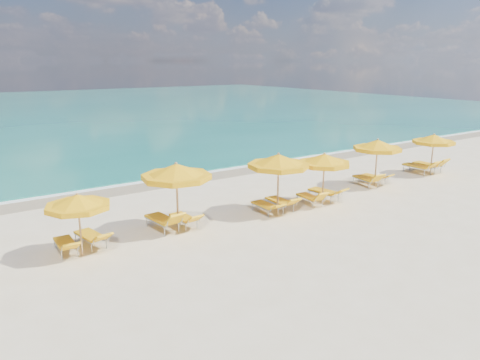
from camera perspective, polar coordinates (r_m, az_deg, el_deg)
ground_plane at (r=18.80m, az=2.60°, el=-4.48°), size 120.00×120.00×0.00m
ocean at (r=63.38m, az=-24.80°, el=7.53°), size 120.00×80.00×0.30m
wet_sand_band at (r=24.85m, az=-7.73°, el=0.09°), size 120.00×2.60×0.01m
foam_line at (r=25.55m, az=-8.55°, el=0.45°), size 120.00×1.20×0.03m
whitecap_near at (r=32.10m, az=-25.33°, el=2.06°), size 14.00×0.36×0.05m
whitecap_far at (r=42.96m, az=-8.29°, el=6.07°), size 18.00×0.30×0.05m
umbrella_1 at (r=15.44m, az=-19.17°, el=-2.58°), size 2.13×2.13×2.08m
umbrella_2 at (r=16.83m, az=-7.77°, el=0.93°), size 3.02×3.02×2.57m
umbrella_3 at (r=18.76m, az=4.71°, el=2.24°), size 2.91×2.91×2.51m
umbrella_4 at (r=20.27m, az=10.24°, el=2.39°), size 2.95×2.95×2.28m
umbrella_5 at (r=23.87m, az=16.41°, el=4.04°), size 2.91×2.91×2.38m
umbrella_6 at (r=27.47m, az=22.55°, el=4.58°), size 2.79×2.79×2.26m
lounger_1_left at (r=16.28m, az=-20.44°, el=-7.69°), size 0.62×1.70×0.69m
lounger_1_right at (r=16.60m, az=-17.67°, el=-6.98°), size 0.86×1.86×0.73m
lounger_2_left at (r=17.49m, az=-9.38°, el=-5.28°), size 0.83×1.97×0.92m
lounger_2_right at (r=17.77m, az=-6.81°, el=-5.01°), size 0.65×1.70×0.70m
lounger_3_left at (r=19.15m, az=3.15°, el=-3.50°), size 0.59×1.72×0.65m
lounger_3_right at (r=19.65m, az=4.94°, el=-3.01°), size 0.67×1.83×0.77m
lounger_4_left at (r=20.47m, az=8.55°, el=-2.44°), size 0.69×1.66×0.78m
lounger_4_right at (r=21.31m, az=10.26°, el=-1.80°), size 0.84×1.92×0.74m
lounger_5_left at (r=24.09m, az=15.12°, el=-0.19°), size 0.90×1.87×0.84m
lounger_5_right at (r=24.83m, az=16.04°, el=0.10°), size 0.68×1.70×0.63m
lounger_6_left at (r=27.66m, az=20.86°, el=1.25°), size 0.72×2.01×0.90m
lounger_6_right at (r=28.36m, az=21.94°, el=1.45°), size 0.71×1.95×0.93m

